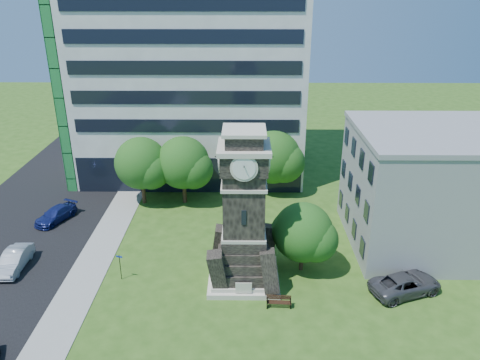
{
  "coord_description": "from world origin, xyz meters",
  "views": [
    {
      "loc": [
        3.0,
        -28.76,
        21.45
      ],
      "look_at": [
        2.67,
        6.83,
        6.39
      ],
      "focal_mm": 35.0,
      "sensor_mm": 36.0,
      "label": 1
    }
  ],
  "objects_px": {
    "car_street_mid": "(14,260)",
    "car_east_lot": "(405,284)",
    "clock_tower": "(244,219)",
    "car_street_north": "(56,215)",
    "street_sign": "(120,264)",
    "park_bench": "(279,301)"
  },
  "relations": [
    {
      "from": "car_east_lot",
      "to": "street_sign",
      "type": "relative_size",
      "value": 2.51
    },
    {
      "from": "clock_tower",
      "to": "car_east_lot",
      "type": "relative_size",
      "value": 2.23
    },
    {
      "from": "car_street_north",
      "to": "car_street_mid",
      "type": "bearing_deg",
      "value": -68.26
    },
    {
      "from": "car_street_mid",
      "to": "car_east_lot",
      "type": "relative_size",
      "value": 0.84
    },
    {
      "from": "car_street_north",
      "to": "street_sign",
      "type": "relative_size",
      "value": 2.1
    },
    {
      "from": "car_street_mid",
      "to": "car_street_north",
      "type": "height_order",
      "value": "car_street_mid"
    },
    {
      "from": "car_east_lot",
      "to": "park_bench",
      "type": "bearing_deg",
      "value": 80.16
    },
    {
      "from": "car_street_mid",
      "to": "street_sign",
      "type": "height_order",
      "value": "street_sign"
    },
    {
      "from": "clock_tower",
      "to": "car_street_mid",
      "type": "bearing_deg",
      "value": 175.96
    },
    {
      "from": "clock_tower",
      "to": "car_street_mid",
      "type": "distance_m",
      "value": 19.15
    },
    {
      "from": "car_street_north",
      "to": "park_bench",
      "type": "xyz_separation_m",
      "value": [
        20.81,
        -12.97,
        -0.18
      ]
    },
    {
      "from": "park_bench",
      "to": "car_street_north",
      "type": "bearing_deg",
      "value": 151.34
    },
    {
      "from": "clock_tower",
      "to": "park_bench",
      "type": "bearing_deg",
      "value": -53.51
    },
    {
      "from": "car_street_mid",
      "to": "clock_tower",
      "type": "bearing_deg",
      "value": -5.83
    },
    {
      "from": "street_sign",
      "to": "clock_tower",
      "type": "bearing_deg",
      "value": 16.83
    },
    {
      "from": "car_street_north",
      "to": "car_east_lot",
      "type": "xyz_separation_m",
      "value": [
        30.35,
        -11.2,
        0.1
      ]
    },
    {
      "from": "car_street_north",
      "to": "park_bench",
      "type": "relative_size",
      "value": 2.59
    },
    {
      "from": "car_street_mid",
      "to": "park_bench",
      "type": "distance_m",
      "value": 21.61
    },
    {
      "from": "car_east_lot",
      "to": "clock_tower",
      "type": "bearing_deg",
      "value": 61.93
    },
    {
      "from": "street_sign",
      "to": "car_street_north",
      "type": "bearing_deg",
      "value": 148.0
    },
    {
      "from": "car_street_north",
      "to": "street_sign",
      "type": "distance_m",
      "value": 13.06
    },
    {
      "from": "car_street_mid",
      "to": "car_east_lot",
      "type": "height_order",
      "value": "car_east_lot"
    }
  ]
}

